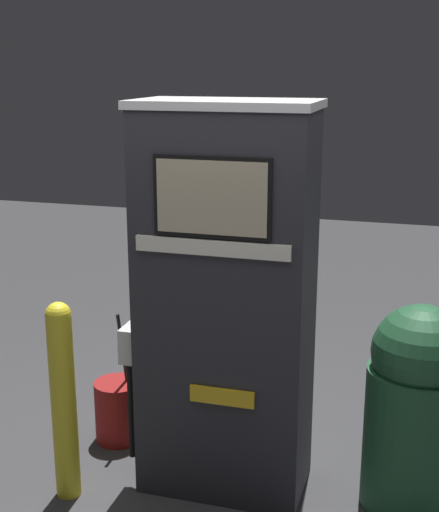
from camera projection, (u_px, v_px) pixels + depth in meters
ground_plane at (213, 505)px, 3.59m from camera, size 14.00×14.00×0.00m
gas_pump at (226, 303)px, 3.55m from camera, size 0.94×0.51×2.00m
safety_bollard at (63, 397)px, 3.55m from camera, size 0.13×0.13×1.05m
trash_bin at (417, 407)px, 3.48m from camera, size 0.50×0.50×1.06m
squeegee_bucket at (118, 410)px, 4.19m from camera, size 0.28×0.28×0.81m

